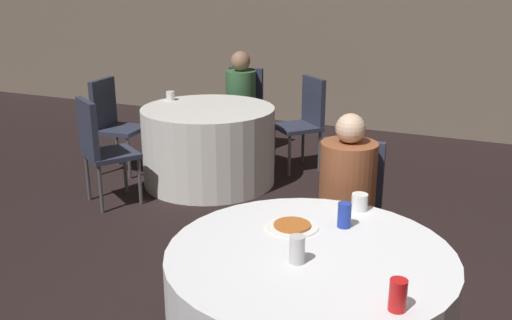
{
  "coord_description": "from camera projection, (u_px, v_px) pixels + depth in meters",
  "views": [
    {
      "loc": [
        0.45,
        -2.24,
        1.88
      ],
      "look_at": [
        -0.85,
        0.74,
        0.82
      ],
      "focal_mm": 40.0,
      "sensor_mm": 36.0,
      "label": 1
    }
  ],
  "objects": [
    {
      "name": "wall_back",
      "position": [
        467.0,
        19.0,
        6.48
      ],
      "size": [
        16.0,
        0.06,
        2.8
      ],
      "color": "#7A6B5B",
      "rests_on": "ground_plane"
    },
    {
      "name": "chair_far_southwest",
      "position": [
        99.0,
        143.0,
        4.73
      ],
      "size": [
        0.55,
        0.55,
        0.92
      ],
      "rotation": [
        0.0,
        0.0,
        -0.58
      ],
      "color": "#2D3347",
      "rests_on": "ground_plane"
    },
    {
      "name": "table_far",
      "position": [
        209.0,
        145.0,
        5.33
      ],
      "size": [
        1.23,
        1.23,
        0.72
      ],
      "color": "white",
      "rests_on": "ground_plane"
    },
    {
      "name": "soda_can_blue",
      "position": [
        344.0,
        215.0,
        2.73
      ],
      "size": [
        0.07,
        0.07,
        0.12
      ],
      "color": "#1E38A5",
      "rests_on": "table_near"
    },
    {
      "name": "person_floral_shirt",
      "position": [
        344.0,
        209.0,
        3.34
      ],
      "size": [
        0.35,
        0.51,
        1.13
      ],
      "rotation": [
        0.0,
        0.0,
        -3.05
      ],
      "color": "black",
      "rests_on": "ground_plane"
    },
    {
      "name": "chair_far_west",
      "position": [
        112.0,
        117.0,
        5.59
      ],
      "size": [
        0.43,
        0.43,
        0.92
      ],
      "rotation": [
        0.0,
        0.0,
        -1.49
      ],
      "color": "#2D3347",
      "rests_on": "ground_plane"
    },
    {
      "name": "cup_far",
      "position": [
        170.0,
        96.0,
        5.52
      ],
      "size": [
        0.08,
        0.08,
        0.09
      ],
      "color": "white",
      "rests_on": "table_far"
    },
    {
      "name": "chair_near_north",
      "position": [
        349.0,
        202.0,
        3.5
      ],
      "size": [
        0.43,
        0.44,
        0.92
      ],
      "rotation": [
        0.0,
        0.0,
        -3.05
      ],
      "color": "#2D3347",
      "rests_on": "ground_plane"
    },
    {
      "name": "pizza_plate_near",
      "position": [
        292.0,
        226.0,
        2.74
      ],
      "size": [
        0.25,
        0.25,
        0.02
      ],
      "color": "white",
      "rests_on": "table_near"
    },
    {
      "name": "soda_can_silver",
      "position": [
        297.0,
        250.0,
        2.39
      ],
      "size": [
        0.07,
        0.07,
        0.12
      ],
      "color": "silver",
      "rests_on": "table_near"
    },
    {
      "name": "cup_near",
      "position": [
        360.0,
        202.0,
        2.93
      ],
      "size": [
        0.08,
        0.08,
        0.09
      ],
      "color": "white",
      "rests_on": "table_near"
    },
    {
      "name": "chair_far_northeast",
      "position": [
        306.0,
        115.0,
        5.68
      ],
      "size": [
        0.56,
        0.56,
        0.92
      ],
      "rotation": [
        0.0,
        0.0,
        -3.87
      ],
      "color": "#2D3347",
      "rests_on": "ground_plane"
    },
    {
      "name": "soda_can_red",
      "position": [
        398.0,
        295.0,
        2.05
      ],
      "size": [
        0.07,
        0.07,
        0.12
      ],
      "color": "red",
      "rests_on": "table_near"
    },
    {
      "name": "chair_far_north",
      "position": [
        244.0,
        103.0,
        6.21
      ],
      "size": [
        0.44,
        0.44,
        0.92
      ],
      "rotation": [
        0.0,
        0.0,
        -3.04
      ],
      "color": "#2D3347",
      "rests_on": "ground_plane"
    },
    {
      "name": "person_green_jacket",
      "position": [
        239.0,
        105.0,
        6.05
      ],
      "size": [
        0.34,
        0.5,
        1.12
      ],
      "rotation": [
        0.0,
        0.0,
        -3.04
      ],
      "color": "black",
      "rests_on": "ground_plane"
    }
  ]
}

